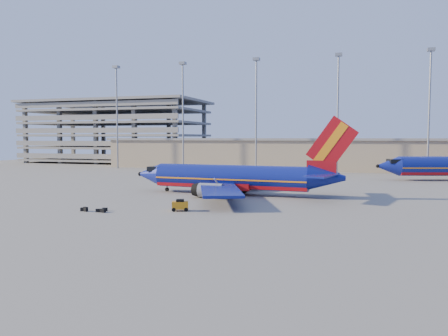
{
  "coord_description": "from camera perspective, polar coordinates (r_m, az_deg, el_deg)",
  "views": [
    {
      "loc": [
        20.51,
        -62.27,
        8.7
      ],
      "look_at": [
        0.39,
        1.74,
        4.0
      ],
      "focal_mm": 35.0,
      "sensor_mm": 36.0,
      "label": 1
    }
  ],
  "objects": [
    {
      "name": "terminal_building",
      "position": [
        120.8,
        12.46,
        1.83
      ],
      "size": [
        122.0,
        16.0,
        8.5
      ],
      "color": "gray",
      "rests_on": "ground"
    },
    {
      "name": "ground",
      "position": [
        66.13,
        -0.77,
        -3.55
      ],
      "size": [
        220.0,
        220.0,
        0.0
      ],
      "primitive_type": "plane",
      "color": "slate",
      "rests_on": "ground"
    },
    {
      "name": "light_mast_row",
      "position": [
        109.73,
        9.37,
        8.58
      ],
      "size": [
        101.6,
        1.6,
        28.65
      ],
      "color": "gray",
      "rests_on": "ground"
    },
    {
      "name": "parking_garage",
      "position": [
        159.37,
        -13.78,
        4.98
      ],
      "size": [
        62.0,
        32.0,
        21.4
      ],
      "color": "slate",
      "rests_on": "ground"
    },
    {
      "name": "baggage_tug",
      "position": [
        52.13,
        -5.75,
        -4.82
      ],
      "size": [
        2.2,
        1.75,
        1.38
      ],
      "rotation": [
        0.0,
        0.0,
        0.36
      ],
      "color": "orange",
      "rests_on": "ground"
    },
    {
      "name": "luggage_pile",
      "position": [
        53.68,
        -16.56,
        -5.25
      ],
      "size": [
        3.43,
        1.48,
        0.53
      ],
      "color": "black",
      "rests_on": "ground"
    },
    {
      "name": "aircraft_main",
      "position": [
        66.48,
        1.55,
        -1.33
      ],
      "size": [
        34.79,
        33.44,
        11.78
      ],
      "rotation": [
        0.0,
        0.0,
        -0.04
      ],
      "color": "navy",
      "rests_on": "ground"
    }
  ]
}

